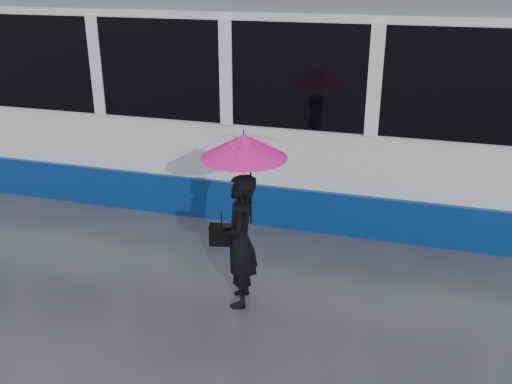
% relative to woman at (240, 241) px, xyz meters
% --- Properties ---
extents(ground, '(90.00, 90.00, 0.00)m').
position_rel_woman_xyz_m(ground, '(0.23, 0.79, -0.77)').
color(ground, '#2D2D32').
rests_on(ground, ground).
extents(rails, '(34.00, 1.51, 0.02)m').
position_rel_woman_xyz_m(rails, '(0.23, 3.29, -0.76)').
color(rails, '#3F3D38').
rests_on(rails, ground).
extents(woman, '(0.48, 0.63, 1.54)m').
position_rel_woman_xyz_m(woman, '(0.00, 0.00, 0.00)').
color(woman, black).
rests_on(woman, ground).
extents(umbrella, '(1.08, 1.08, 1.04)m').
position_rel_woman_xyz_m(umbrella, '(0.05, 0.00, 0.92)').
color(umbrella, '#F81454').
rests_on(umbrella, ground).
extents(handbag, '(0.29, 0.18, 0.42)m').
position_rel_woman_xyz_m(handbag, '(-0.22, 0.02, 0.04)').
color(handbag, black).
rests_on(handbag, ground).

